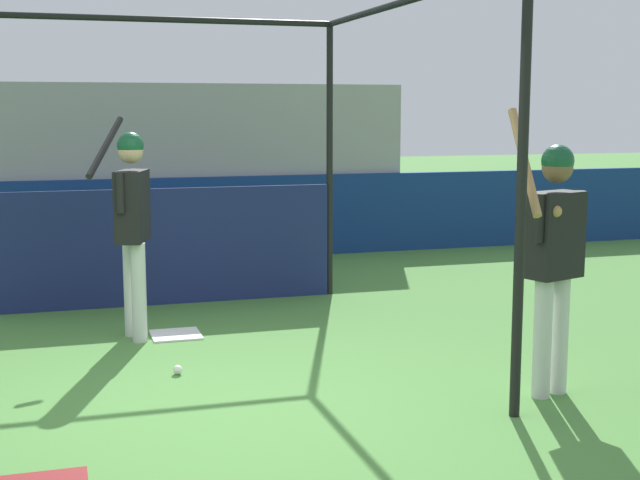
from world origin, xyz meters
name	(u,v)px	position (x,y,z in m)	size (l,w,h in m)	color
ground_plane	(217,410)	(0.00, 0.00, 0.00)	(60.00, 60.00, 0.00)	#477F38
outfield_wall	(134,221)	(0.00, 6.12, 0.56)	(24.00, 0.12, 1.12)	navy
bleacher_section	(125,167)	(0.00, 7.38, 1.20)	(7.60, 2.40, 2.40)	#9E9E99
batting_cage	(174,189)	(0.08, 2.66, 1.29)	(3.68, 4.22, 2.96)	black
home_plate	(176,335)	(0.00, 2.11, 0.01)	(0.44, 0.44, 0.02)	white
player_batter	(132,214)	(-0.36, 2.12, 1.12)	(0.57, 0.96, 1.97)	silver
player_waiting	(554,246)	(2.34, -0.36, 1.08)	(0.63, 0.54, 2.04)	silver
baseball	(178,370)	(-0.15, 0.90, 0.04)	(0.07, 0.07, 0.07)	white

